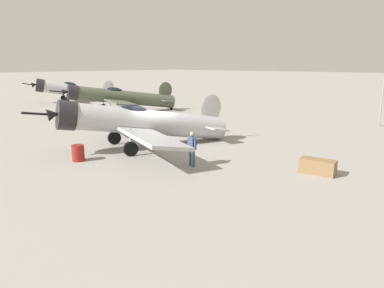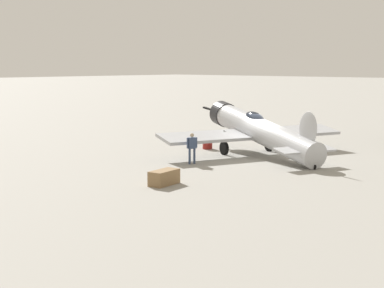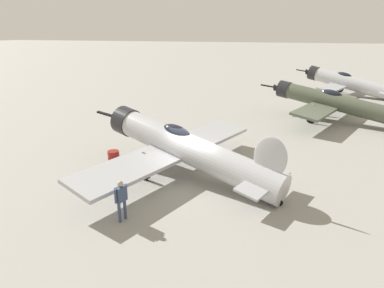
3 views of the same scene
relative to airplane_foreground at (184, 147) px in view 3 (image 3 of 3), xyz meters
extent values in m
plane|color=gray|center=(0.50, -0.18, -1.51)|extent=(400.00, 400.00, 0.00)
cylinder|color=#B7BABF|center=(0.50, -0.18, -0.04)|extent=(9.77, 4.81, 2.92)
cylinder|color=#232326|center=(-3.90, 1.45, 0.68)|extent=(1.61, 1.87, 1.69)
cone|color=#232326|center=(-4.51, 1.68, 0.78)|extent=(0.83, 0.84, 0.73)
cube|color=black|center=(-4.65, 1.73, 0.78)|extent=(2.76, 0.51, 0.51)
ellipsoid|color=black|center=(-0.42, 0.16, 0.73)|extent=(1.94, 1.34, 0.93)
cube|color=#ADAFB5|center=(-0.60, 0.22, -0.26)|extent=(6.06, 11.84, 0.49)
ellipsoid|color=#B7BABF|center=(4.34, -1.62, 0.54)|extent=(1.69, 0.73, 2.05)
cube|color=#ADAFB5|center=(4.16, -1.55, -0.57)|extent=(2.22, 3.57, 0.27)
cylinder|color=#999BA0|center=(-1.72, -1.09, -0.57)|extent=(0.14, 0.14, 1.08)
cylinder|color=black|center=(-1.72, -1.09, -1.11)|extent=(0.82, 0.47, 0.80)
cylinder|color=#999BA0|center=(-0.58, 1.95, -0.57)|extent=(0.14, 0.14, 1.08)
cylinder|color=black|center=(-0.58, 1.95, -1.11)|extent=(0.82, 0.47, 0.80)
cylinder|color=black|center=(4.89, -1.82, -1.37)|extent=(0.30, 0.19, 0.28)
cylinder|color=#4C5442|center=(8.93, 13.29, 0.03)|extent=(10.30, 5.06, 2.66)
cylinder|color=#232326|center=(4.24, 15.13, 0.69)|extent=(1.52, 1.71, 1.52)
cone|color=#232326|center=(3.64, 15.36, 0.77)|extent=(0.79, 0.78, 0.66)
cube|color=black|center=(3.50, 15.42, 0.77)|extent=(2.67, 0.32, 0.44)
ellipsoid|color=black|center=(7.96, 13.68, 0.72)|extent=(1.93, 1.35, 0.90)
cube|color=#565E4C|center=(7.76, 13.75, -0.17)|extent=(5.81, 10.69, 0.45)
cylinder|color=#999BA0|center=(6.61, 12.53, -0.53)|extent=(0.14, 0.14, 1.15)
cylinder|color=black|center=(6.61, 12.53, -1.11)|extent=(0.82, 0.48, 0.80)
cylinder|color=#999BA0|center=(7.74, 15.43, -0.53)|extent=(0.14, 0.14, 1.15)
cylinder|color=black|center=(7.74, 15.43, -1.11)|extent=(0.82, 0.48, 0.80)
cylinder|color=#B7BABF|center=(11.22, 26.17, -0.09)|extent=(9.23, 5.21, 3.12)
cylinder|color=#232326|center=(7.14, 27.99, 0.71)|extent=(1.73, 1.95, 1.75)
cone|color=#232326|center=(6.55, 28.25, 0.82)|extent=(0.88, 0.88, 0.76)
cube|color=black|center=(6.41, 28.31, 0.82)|extent=(2.64, 0.49, 0.52)
ellipsoid|color=black|center=(10.36, 26.55, 0.71)|extent=(1.95, 1.42, 0.97)
cube|color=#ADAFB5|center=(10.19, 26.63, -0.30)|extent=(5.94, 10.53, 0.48)
cylinder|color=#999BA0|center=(9.01, 25.35, -0.58)|extent=(0.14, 0.14, 1.06)
cylinder|color=black|center=(9.01, 25.35, -1.11)|extent=(0.81, 0.51, 0.80)
cylinder|color=#999BA0|center=(10.35, 28.36, -0.58)|extent=(0.14, 0.14, 1.06)
cylinder|color=black|center=(10.35, 28.36, -1.11)|extent=(0.81, 0.51, 0.80)
cylinder|color=#384766|center=(-0.89, -4.66, -1.08)|extent=(0.12, 0.12, 0.85)
cylinder|color=#384766|center=(-0.98, -4.95, -1.08)|extent=(0.12, 0.12, 0.85)
cube|color=#384766|center=(-0.94, -4.81, -0.35)|extent=(0.35, 0.51, 0.60)
sphere|color=tan|center=(-0.94, -4.81, 0.08)|extent=(0.22, 0.22, 0.22)
cylinder|color=#384766|center=(-0.86, -4.54, -0.34)|extent=(0.09, 0.09, 0.57)
cylinder|color=#384766|center=(-1.02, -5.08, -0.34)|extent=(0.09, 0.09, 0.57)
cylinder|color=maroon|center=(-4.12, 0.13, -1.10)|extent=(0.62, 0.62, 0.83)
torus|color=maroon|center=(-4.12, 0.13, -0.93)|extent=(0.66, 0.66, 0.04)
torus|color=maroon|center=(-4.12, 0.13, -1.26)|extent=(0.66, 0.66, 0.04)
camera|label=1|loc=(-13.25, -16.02, 3.34)|focal=33.47mm
camera|label=2|loc=(20.60, -28.30, 3.90)|focal=55.36mm
camera|label=3|loc=(5.00, -14.91, 5.57)|focal=31.11mm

